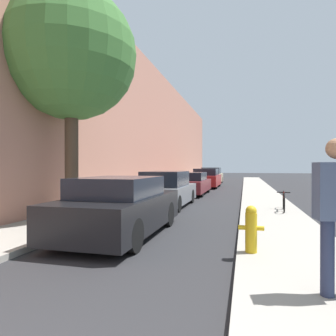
{
  "coord_description": "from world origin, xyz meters",
  "views": [
    {
      "loc": [
        2.04,
        -0.24,
        1.62
      ],
      "look_at": [
        -0.66,
        10.09,
        1.56
      ],
      "focal_mm": 31.49,
      "sensor_mm": 36.0,
      "label": 1
    }
  ],
  "objects_px": {
    "fire_hydrant": "(251,228)",
    "parked_car_red": "(207,178)",
    "parked_car_black": "(121,207)",
    "parked_car_maroon": "(191,184)",
    "bicycle": "(284,201)",
    "parked_car_champagne": "(212,176)",
    "parked_car_grey": "(166,190)",
    "street_tree_near": "(71,56)"
  },
  "relations": [
    {
      "from": "parked_car_red",
      "to": "parked_car_grey",
      "type": "bearing_deg",
      "value": -91.02
    },
    {
      "from": "parked_car_maroon",
      "to": "parked_car_champagne",
      "type": "bearing_deg",
      "value": 89.95
    },
    {
      "from": "street_tree_near",
      "to": "bicycle",
      "type": "distance_m",
      "value": 8.29
    },
    {
      "from": "parked_car_grey",
      "to": "parked_car_red",
      "type": "relative_size",
      "value": 0.96
    },
    {
      "from": "fire_hydrant",
      "to": "bicycle",
      "type": "xyz_separation_m",
      "value": [
        1.18,
        5.35,
        -0.09
      ]
    },
    {
      "from": "parked_car_red",
      "to": "bicycle",
      "type": "xyz_separation_m",
      "value": [
        4.14,
        -11.98,
        -0.24
      ]
    },
    {
      "from": "parked_car_grey",
      "to": "parked_car_red",
      "type": "xyz_separation_m",
      "value": [
        0.2,
        11.21,
        0.03
      ]
    },
    {
      "from": "street_tree_near",
      "to": "parked_car_champagne",
      "type": "bearing_deg",
      "value": 84.12
    },
    {
      "from": "parked_car_black",
      "to": "street_tree_near",
      "type": "xyz_separation_m",
      "value": [
        -2.27,
        1.5,
        4.32
      ]
    },
    {
      "from": "parked_car_red",
      "to": "bicycle",
      "type": "distance_m",
      "value": 12.67
    },
    {
      "from": "parked_car_red",
      "to": "parked_car_champagne",
      "type": "height_order",
      "value": "parked_car_champagne"
    },
    {
      "from": "parked_car_grey",
      "to": "bicycle",
      "type": "bearing_deg",
      "value": -9.98
    },
    {
      "from": "street_tree_near",
      "to": "fire_hydrant",
      "type": "xyz_separation_m",
      "value": [
        5.19,
        -2.57,
        -4.44
      ]
    },
    {
      "from": "parked_car_grey",
      "to": "parked_car_champagne",
      "type": "distance_m",
      "value": 16.39
    },
    {
      "from": "parked_car_grey",
      "to": "parked_car_champagne",
      "type": "xyz_separation_m",
      "value": [
        0.02,
        16.39,
        0.04
      ]
    },
    {
      "from": "fire_hydrant",
      "to": "parked_car_champagne",
      "type": "bearing_deg",
      "value": 97.95
    },
    {
      "from": "parked_car_maroon",
      "to": "street_tree_near",
      "type": "height_order",
      "value": "street_tree_near"
    },
    {
      "from": "parked_car_black",
      "to": "bicycle",
      "type": "relative_size",
      "value": 2.6
    },
    {
      "from": "bicycle",
      "to": "parked_car_red",
      "type": "bearing_deg",
      "value": 114.47
    },
    {
      "from": "parked_car_red",
      "to": "bicycle",
      "type": "relative_size",
      "value": 2.89
    },
    {
      "from": "parked_car_grey",
      "to": "parked_car_champagne",
      "type": "bearing_deg",
      "value": 89.94
    },
    {
      "from": "parked_car_black",
      "to": "parked_car_champagne",
      "type": "height_order",
      "value": "parked_car_champagne"
    },
    {
      "from": "parked_car_black",
      "to": "fire_hydrant",
      "type": "xyz_separation_m",
      "value": [
        2.92,
        -1.08,
        -0.12
      ]
    },
    {
      "from": "parked_car_black",
      "to": "street_tree_near",
      "type": "bearing_deg",
      "value": 146.6
    },
    {
      "from": "street_tree_near",
      "to": "parked_car_grey",
      "type": "bearing_deg",
      "value": 60.07
    },
    {
      "from": "parked_car_red",
      "to": "street_tree_near",
      "type": "distance_m",
      "value": 15.52
    },
    {
      "from": "parked_car_red",
      "to": "fire_hydrant",
      "type": "distance_m",
      "value": 17.58
    },
    {
      "from": "parked_car_black",
      "to": "street_tree_near",
      "type": "height_order",
      "value": "street_tree_near"
    },
    {
      "from": "parked_car_champagne",
      "to": "parked_car_maroon",
      "type": "bearing_deg",
      "value": -90.05
    },
    {
      "from": "parked_car_red",
      "to": "fire_hydrant",
      "type": "relative_size",
      "value": 5.61
    },
    {
      "from": "street_tree_near",
      "to": "bicycle",
      "type": "height_order",
      "value": "street_tree_near"
    },
    {
      "from": "parked_car_red",
      "to": "parked_car_champagne",
      "type": "xyz_separation_m",
      "value": [
        -0.18,
        5.18,
        0.01
      ]
    },
    {
      "from": "bicycle",
      "to": "parked_car_black",
      "type": "bearing_deg",
      "value": -128.42
    },
    {
      "from": "parked_car_maroon",
      "to": "parked_car_champagne",
      "type": "xyz_separation_m",
      "value": [
        0.01,
        11.01,
        0.08
      ]
    },
    {
      "from": "parked_car_black",
      "to": "parked_car_red",
      "type": "bearing_deg",
      "value": 90.12
    },
    {
      "from": "parked_car_black",
      "to": "street_tree_near",
      "type": "relative_size",
      "value": 0.6
    },
    {
      "from": "parked_car_black",
      "to": "parked_car_maroon",
      "type": "distance_m",
      "value": 10.42
    },
    {
      "from": "fire_hydrant",
      "to": "parked_car_red",
      "type": "bearing_deg",
      "value": 99.69
    },
    {
      "from": "parked_car_maroon",
      "to": "bicycle",
      "type": "relative_size",
      "value": 2.94
    },
    {
      "from": "parked_car_maroon",
      "to": "bicycle",
      "type": "height_order",
      "value": "parked_car_maroon"
    },
    {
      "from": "bicycle",
      "to": "street_tree_near",
      "type": "bearing_deg",
      "value": -151.05
    },
    {
      "from": "street_tree_near",
      "to": "parked_car_maroon",
      "type": "bearing_deg",
      "value": 77.11
    }
  ]
}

